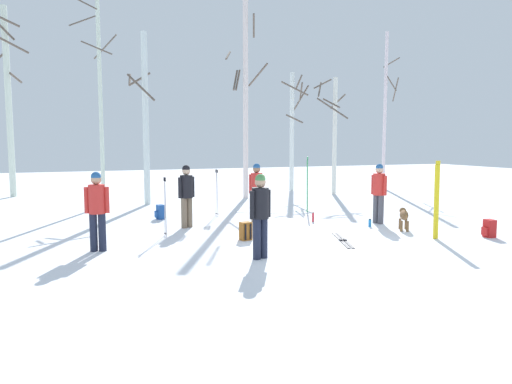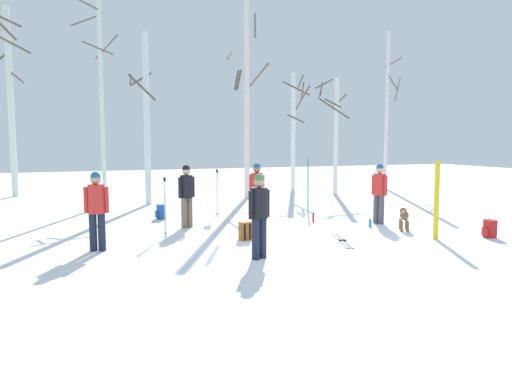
% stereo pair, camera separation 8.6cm
% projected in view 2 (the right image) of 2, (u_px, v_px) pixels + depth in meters
% --- Properties ---
extents(ground_plane, '(60.00, 60.00, 0.00)m').
position_uv_depth(ground_plane, '(324.00, 245.00, 10.97)').
color(ground_plane, white).
extents(person_0, '(0.50, 0.34, 1.72)m').
position_uv_depth(person_0, '(259.00, 211.00, 9.62)').
color(person_0, '#1E2338').
rests_on(person_0, ground_plane).
extents(person_1, '(0.34, 0.50, 1.72)m').
position_uv_depth(person_1, '(379.00, 190.00, 13.73)').
color(person_1, '#4C4C56').
rests_on(person_1, ground_plane).
extents(person_2, '(0.34, 0.44, 1.72)m').
position_uv_depth(person_2, '(257.00, 189.00, 14.00)').
color(person_2, '#72604C').
rests_on(person_2, ground_plane).
extents(person_3, '(0.49, 0.34, 1.72)m').
position_uv_depth(person_3, '(187.00, 192.00, 13.10)').
color(person_3, '#72604C').
rests_on(person_3, ground_plane).
extents(person_4, '(0.51, 0.34, 1.72)m').
position_uv_depth(person_4, '(96.00, 206.00, 10.30)').
color(person_4, '#1E2338').
rests_on(person_4, ground_plane).
extents(dog, '(0.52, 0.78, 0.57)m').
position_uv_depth(dog, '(404.00, 216.00, 12.76)').
color(dog, brown).
rests_on(dog, ground_plane).
extents(ski_pair_planted_0, '(0.14, 0.17, 1.85)m').
position_uv_depth(ski_pair_planted_0, '(308.00, 185.00, 15.98)').
color(ski_pair_planted_0, green).
rests_on(ski_pair_planted_0, ground_plane).
extents(ski_pair_planted_1, '(0.15, 0.04, 1.90)m').
position_uv_depth(ski_pair_planted_1, '(437.00, 201.00, 11.53)').
color(ski_pair_planted_1, yellow).
rests_on(ski_pair_planted_1, ground_plane).
extents(ski_pair_lying_0, '(0.74, 1.76, 0.05)m').
position_uv_depth(ski_pair_lying_0, '(342.00, 240.00, 11.46)').
color(ski_pair_lying_0, black).
rests_on(ski_pair_lying_0, ground_plane).
extents(ski_pair_lying_1, '(1.56, 1.08, 0.05)m').
position_uv_depth(ski_pair_lying_1, '(262.00, 213.00, 15.87)').
color(ski_pair_lying_1, white).
rests_on(ski_pair_lying_1, ground_plane).
extents(ski_poles_0, '(0.07, 0.22, 1.48)m').
position_uv_depth(ski_poles_0, '(165.00, 205.00, 11.90)').
color(ski_poles_0, '#B2B2BC').
rests_on(ski_poles_0, ground_plane).
extents(ski_poles_1, '(0.07, 0.25, 1.47)m').
position_uv_depth(ski_poles_1, '(217.00, 191.00, 15.14)').
color(ski_poles_1, '#B2B2BC').
rests_on(ski_poles_1, ground_plane).
extents(backpack_0, '(0.31, 0.29, 0.44)m').
position_uv_depth(backpack_0, '(161.00, 212.00, 14.60)').
color(backpack_0, '#1E4C99').
rests_on(backpack_0, ground_plane).
extents(backpack_1, '(0.29, 0.32, 0.44)m').
position_uv_depth(backpack_1, '(245.00, 231.00, 11.51)').
color(backpack_1, '#99591E').
rests_on(backpack_1, ground_plane).
extents(backpack_2, '(0.31, 0.28, 0.44)m').
position_uv_depth(backpack_2, '(490.00, 229.00, 11.81)').
color(backpack_2, red).
rests_on(backpack_2, ground_plane).
extents(water_bottle_0, '(0.06, 0.06, 0.28)m').
position_uv_depth(water_bottle_0, '(313.00, 217.00, 14.10)').
color(water_bottle_0, red).
rests_on(water_bottle_0, ground_plane).
extents(water_bottle_1, '(0.08, 0.08, 0.23)m').
position_uv_depth(water_bottle_1, '(370.00, 223.00, 13.26)').
color(water_bottle_1, '#1E72BF').
rests_on(water_bottle_1, ground_plane).
extents(birch_tree_0, '(1.59, 1.60, 7.87)m').
position_uv_depth(birch_tree_0, '(11.00, 99.00, 20.09)').
color(birch_tree_0, silver).
rests_on(birch_tree_0, ground_plane).
extents(birch_tree_1, '(1.63, 1.78, 7.55)m').
position_uv_depth(birch_tree_1, '(101.00, 96.00, 17.12)').
color(birch_tree_1, silver).
rests_on(birch_tree_1, ground_plane).
extents(birch_tree_2, '(0.97, 1.29, 6.28)m').
position_uv_depth(birch_tree_2, '(146.00, 117.00, 17.63)').
color(birch_tree_2, silver).
rests_on(birch_tree_2, ground_plane).
extents(birch_tree_3, '(1.78, 1.42, 7.93)m').
position_uv_depth(birch_tree_3, '(246.00, 98.00, 19.56)').
color(birch_tree_3, silver).
rests_on(birch_tree_3, ground_plane).
extents(birch_tree_4, '(1.47, 1.48, 5.50)m').
position_uv_depth(birch_tree_4, '(294.00, 128.00, 22.44)').
color(birch_tree_4, silver).
rests_on(birch_tree_4, ground_plane).
extents(birch_tree_5, '(1.49, 1.94, 5.15)m').
position_uv_depth(birch_tree_5, '(335.00, 131.00, 21.04)').
color(birch_tree_5, silver).
rests_on(birch_tree_5, ground_plane).
extents(birch_tree_6, '(0.94, 1.26, 7.62)m').
position_uv_depth(birch_tree_6, '(387.00, 110.00, 23.63)').
color(birch_tree_6, silver).
rests_on(birch_tree_6, ground_plane).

